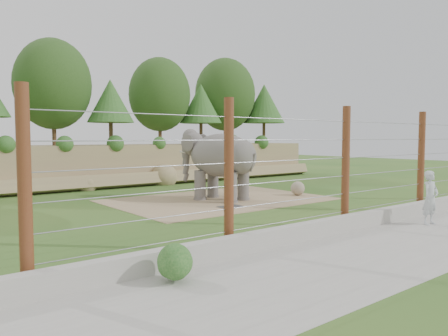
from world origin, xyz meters
TOP-DOWN VIEW (x-y plane):
  - ground at (0.00, 0.00)m, footprint 90.00×90.00m
  - back_embankment at (0.59, 12.68)m, footprint 30.00×5.52m
  - dirt_patch at (0.50, 3.00)m, footprint 10.00×7.00m
  - drain_grate at (-0.50, 0.95)m, footprint 1.00×0.60m
  - elephant at (0.53, 2.84)m, footprint 2.94×4.42m
  - stone_ball at (4.58, 1.71)m, footprint 0.71×0.71m
  - retaining_wall at (0.00, -5.00)m, footprint 26.00×0.35m
  - walkway at (0.00, -7.00)m, footprint 26.00×4.00m
  - barrier_fence at (0.00, -4.50)m, footprint 20.26×0.26m
  - walkway_shrub at (-7.61, -5.80)m, footprint 0.74×0.74m
  - zookeeper at (2.47, -6.16)m, footprint 0.70×0.49m

SIDE VIEW (x-z plane):
  - ground at x=0.00m, z-range 0.00..0.00m
  - walkway at x=0.00m, z-range 0.00..0.01m
  - dirt_patch at x=0.50m, z-range 0.00..0.02m
  - drain_grate at x=-0.50m, z-range 0.02..0.05m
  - retaining_wall at x=0.00m, z-range 0.00..0.50m
  - stone_ball at x=4.58m, z-range 0.02..0.73m
  - walkway_shrub at x=-7.61m, z-range 0.01..0.75m
  - zookeeper at x=2.47m, z-range 0.01..1.84m
  - elephant at x=0.53m, z-range 0.00..3.30m
  - barrier_fence at x=0.00m, z-range 0.00..4.00m
  - back_embankment at x=0.59m, z-range -0.42..8.35m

